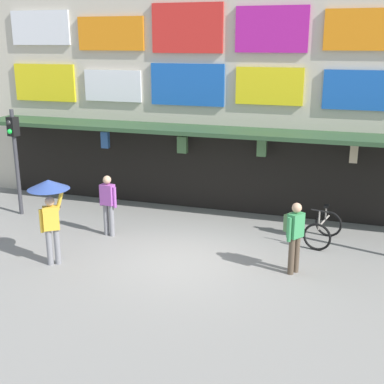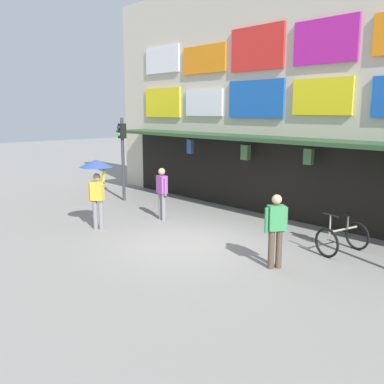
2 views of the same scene
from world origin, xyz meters
TOP-DOWN VIEW (x-y plane):
  - ground_plane at (0.00, 0.00)m, footprint 80.00×80.00m
  - shopfront at (-0.00, 4.57)m, footprint 18.00×2.60m
  - traffic_light_near at (-5.87, 1.72)m, footprint 0.33×0.35m
  - bicycle_parked at (3.10, 2.13)m, footprint 0.94×1.28m
  - pedestrian_in_red at (2.57, 0.10)m, footprint 0.47×0.48m
  - pedestrian_in_green at (-2.48, 0.94)m, footprint 0.53×0.27m
  - pedestrian_with_umbrella at (-2.88, -1.16)m, footprint 0.96×0.96m

SIDE VIEW (x-z plane):
  - ground_plane at x=0.00m, z-range 0.00..0.00m
  - bicycle_parked at x=3.10m, z-range -0.13..0.92m
  - pedestrian_in_green at x=-2.48m, z-range 0.11..1.79m
  - pedestrian_in_red at x=2.57m, z-range 0.14..1.82m
  - pedestrian_with_umbrella at x=-2.88m, z-range 0.60..2.68m
  - traffic_light_near at x=-5.87m, z-range 0.54..3.74m
  - shopfront at x=0.00m, z-range -0.04..7.96m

